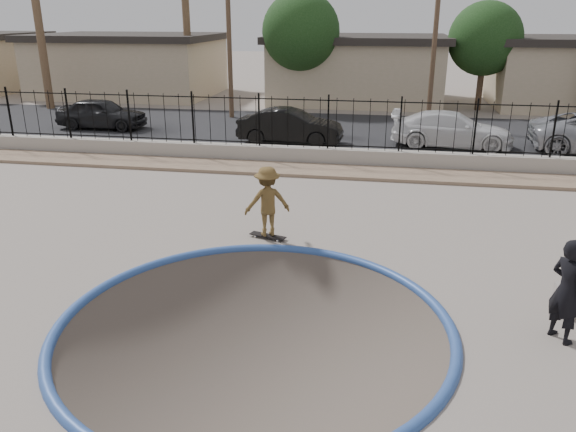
# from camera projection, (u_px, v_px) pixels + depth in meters

# --- Properties ---
(ground) EXTENTS (120.00, 120.00, 2.20)m
(ground) POSITION_uv_depth(u_px,v_px,m) (331.00, 181.00, 22.24)
(ground) COLOR slate
(ground) RESTS_ON ground
(bowl_pit) EXTENTS (6.84, 6.84, 1.80)m
(bowl_pit) POSITION_uv_depth(u_px,v_px,m) (255.00, 325.00, 9.84)
(bowl_pit) COLOR #51463E
(bowl_pit) RESTS_ON ground
(coping_ring) EXTENTS (7.04, 7.04, 0.20)m
(coping_ring) POSITION_uv_depth(u_px,v_px,m) (255.00, 325.00, 9.84)
(coping_ring) COLOR #2D4E94
(coping_ring) RESTS_ON ground
(rock_strip) EXTENTS (42.00, 1.60, 0.11)m
(rock_strip) POSITION_uv_depth(u_px,v_px,m) (324.00, 171.00, 19.26)
(rock_strip) COLOR #9E8267
(rock_strip) RESTS_ON ground
(retaining_wall) EXTENTS (42.00, 0.45, 0.60)m
(retaining_wall) POSITION_uv_depth(u_px,v_px,m) (327.00, 156.00, 20.19)
(retaining_wall) COLOR #A29B8E
(retaining_wall) RESTS_ON ground
(fence) EXTENTS (40.00, 0.04, 1.80)m
(fence) POSITION_uv_depth(u_px,v_px,m) (328.00, 123.00, 19.78)
(fence) COLOR black
(fence) RESTS_ON retaining_wall
(street) EXTENTS (90.00, 8.00, 0.04)m
(street) POSITION_uv_depth(u_px,v_px,m) (343.00, 129.00, 26.49)
(street) COLOR black
(street) RESTS_ON ground
(house_west) EXTENTS (11.60, 8.60, 3.90)m
(house_west) POSITION_uv_depth(u_px,v_px,m) (130.00, 64.00, 37.11)
(house_west) COLOR tan
(house_west) RESTS_ON ground
(house_center) EXTENTS (10.60, 8.60, 3.90)m
(house_center) POSITION_uv_depth(u_px,v_px,m) (357.00, 68.00, 34.61)
(house_center) COLOR tan
(house_center) RESTS_ON ground
(utility_pole_left) EXTENTS (1.70, 0.24, 9.00)m
(utility_pole_left) POSITION_uv_depth(u_px,v_px,m) (229.00, 23.00, 27.74)
(utility_pole_left) COLOR #473323
(utility_pole_left) RESTS_ON ground
(utility_pole_mid) EXTENTS (1.70, 0.24, 9.50)m
(utility_pole_mid) POSITION_uv_depth(u_px,v_px,m) (437.00, 18.00, 25.99)
(utility_pole_mid) COLOR #473323
(utility_pole_mid) RESTS_ON ground
(street_tree_left) EXTENTS (4.32, 4.32, 6.36)m
(street_tree_left) POSITION_uv_depth(u_px,v_px,m) (301.00, 32.00, 31.12)
(street_tree_left) COLOR #473323
(street_tree_left) RESTS_ON ground
(street_tree_mid) EXTENTS (3.96, 3.96, 5.83)m
(street_tree_mid) POSITION_uv_depth(u_px,v_px,m) (485.00, 39.00, 30.50)
(street_tree_mid) COLOR #473323
(street_tree_mid) RESTS_ON ground
(skater) EXTENTS (1.26, 1.02, 1.69)m
(skater) POSITION_uv_depth(u_px,v_px,m) (267.00, 205.00, 13.35)
(skater) COLOR olive
(skater) RESTS_ON ground
(skateboard) EXTENTS (0.95, 0.48, 0.08)m
(skateboard) POSITION_uv_depth(u_px,v_px,m) (268.00, 236.00, 13.62)
(skateboard) COLOR black
(skateboard) RESTS_ON ground
(videographer) EXTENTS (0.72, 0.79, 1.80)m
(videographer) POSITION_uv_depth(u_px,v_px,m) (567.00, 291.00, 9.14)
(videographer) COLOR black
(videographer) RESTS_ON ground
(car_a) EXTENTS (4.15, 1.69, 1.41)m
(car_a) POSITION_uv_depth(u_px,v_px,m) (102.00, 113.00, 26.24)
(car_a) COLOR black
(car_a) RESTS_ON street
(car_b) EXTENTS (4.35, 1.68, 1.41)m
(car_b) POSITION_uv_depth(u_px,v_px,m) (290.00, 126.00, 23.23)
(car_b) COLOR black
(car_b) RESTS_ON street
(car_c) EXTENTS (4.93, 2.26, 1.40)m
(car_c) POSITION_uv_depth(u_px,v_px,m) (452.00, 129.00, 22.64)
(car_c) COLOR silver
(car_c) RESTS_ON street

